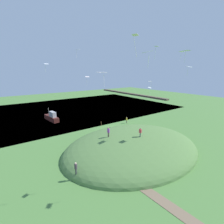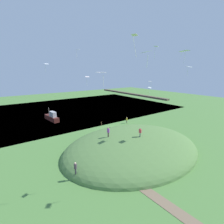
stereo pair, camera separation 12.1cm
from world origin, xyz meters
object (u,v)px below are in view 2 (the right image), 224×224
Objects in this scene: kite_3 at (78,50)px; person_walking_path at (75,167)px; kite_11 at (187,51)px; person_watching_kites at (140,131)px; kite_9 at (101,73)px; person_on_hilltop at (108,131)px; kite_4 at (146,53)px; kite_2 at (135,38)px; kite_8 at (189,67)px; person_with_child at (127,119)px; kite_5 at (156,47)px; kite_1 at (150,88)px; mooring_post at (101,124)px; boat_on_lake at (52,117)px; kite_7 at (150,82)px; kite_10 at (46,64)px; kite_6 at (182,52)px; kite_0 at (87,77)px.

person_walking_path is at bearing -27.98° from kite_3.
kite_11 is at bearing -0.99° from kite_3.
kite_9 is at bearing -22.31° from person_watching_kites.
kite_4 reaches higher than person_on_hilltop.
kite_2 is 14.50m from kite_8.
kite_3 is at bearing -6.28° from person_with_child.
kite_5 is 1.00× the size of kite_8.
kite_9 reaches higher than kite_1.
person_watching_kites is 19.32m from kite_4.
kite_4 is (10.10, 1.68, 13.65)m from person_walking_path.
kite_1 is 1.75× the size of kite_4.
person_watching_kites is 0.95× the size of person_with_child.
kite_11 is 1.12× the size of mooring_post.
kite_5 is at bearing -79.40° from kite_8.
person_walking_path is 12.90m from kite_9.
person_with_child is (-10.78, 13.83, -2.80)m from person_on_hilltop.
kite_2 is at bearing -24.15° from mooring_post.
kite_7 reaches higher than boat_on_lake.
kite_10 is at bearing -102.90° from person_watching_kites.
kite_5 is at bearing 14.36° from kite_10.
kite_8 is (22.16, 9.18, -4.08)m from kite_3.
kite_1 is 0.92× the size of kite_2.
person_watching_kites is (29.39, 6.74, 2.95)m from boat_on_lake.
person_walking_path is 27.45m from kite_1.
kite_10 is (-17.37, 2.24, 13.65)m from person_walking_path.
kite_10 is at bearing -141.39° from person_walking_path.
kite_2 is (6.08, -7.75, 13.67)m from person_watching_kites.
kite_6 is (-3.32, 10.59, 0.51)m from kite_5.
person_walking_path is 17.29m from kite_2.
kite_2 is at bearing 63.55° from kite_9.
kite_8 is 17.26m from kite_9.
person_with_child is (14.98, 16.23, 0.10)m from boat_on_lake.
person_on_hilltop reaches higher than person_with_child.
kite_9 is at bearing -78.03° from person_on_hilltop.
kite_5 is at bearing 125.09° from kite_4.
kite_11 reaches higher than kite_8.
person_watching_kites is at bearing -55.80° from kite_7.
kite_3 is at bearing -157.50° from kite_8.
person_watching_kites is at bearing 8.86° from kite_3.
kite_3 is at bearing 134.46° from person_on_hilltop.
kite_7 is 22.03m from kite_10.
kite_10 is at bearing -90.23° from mooring_post.
boat_on_lake is 42.95m from kite_4.
person_with_child is at bearing 170.14° from person_walking_path.
person_walking_path is 0.79× the size of kite_2.
kite_8 is 1.15× the size of kite_11.
kite_10 is at bearing -164.52° from kite_11.
kite_6 is at bearing 114.74° from kite_4.
kite_0 is at bearing -110.56° from kite_1.
kite_10 is (-22.96, -5.88, -1.31)m from kite_5.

